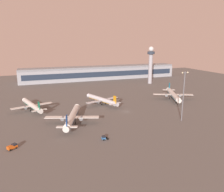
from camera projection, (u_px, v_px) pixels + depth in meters
ground_plane at (127, 112)px, 148.59m from camera, size 416.00×416.00×0.00m
terminal_building at (101, 73)px, 278.29m from camera, size 195.71×22.40×16.40m
control_tower at (151, 62)px, 245.20m from camera, size 8.00×8.00×41.08m
airplane_mid_apron at (72, 117)px, 126.69m from camera, size 30.43×38.67×10.22m
airplane_far_stand at (173, 94)px, 179.93m from camera, size 31.04×39.32×10.61m
airplane_taxiway_distant at (32, 105)px, 150.84m from camera, size 27.59×35.11×9.20m
airplane_terminal_side at (102, 100)px, 165.35m from camera, size 27.25×34.59×9.20m
pushback_tug at (104, 138)px, 105.39m from camera, size 3.18×1.98×2.05m
baggage_tractor at (12, 147)px, 96.13m from camera, size 4.52×3.97×2.25m
apron_light_west at (183, 94)px, 127.64m from camera, size 4.80×0.90×29.40m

